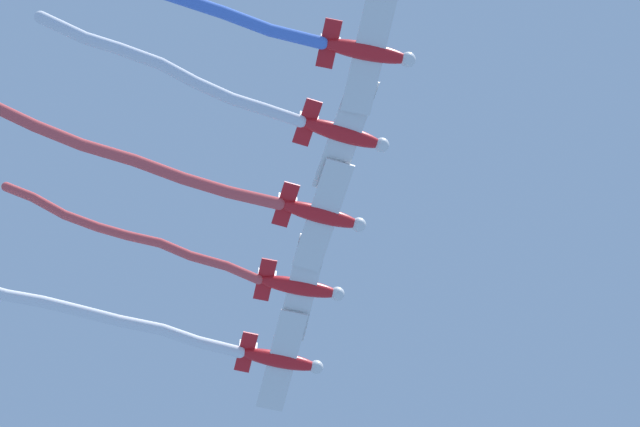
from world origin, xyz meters
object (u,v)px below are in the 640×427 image
at_px(airplane_lead, 368,52).
at_px(airplane_slot, 301,287).
at_px(airplane_trail, 281,360).
at_px(airplane_right_wing, 322,215).
at_px(airplane_left_wing, 344,134).

relative_size(airplane_lead, airplane_slot, 1.00).
bearing_deg(airplane_trail, airplane_right_wing, -89.25).
relative_size(airplane_right_wing, airplane_slot, 0.99).
bearing_deg(airplane_left_wing, airplane_trail, 86.40).
xyz_separation_m(airplane_right_wing, airplane_slot, (-1.74, 5.30, 0.30)).
height_order(airplane_lead, airplane_right_wing, same).
relative_size(airplane_lead, airplane_trail, 1.00).
distance_m(airplane_right_wing, airplane_trail, 11.16).
distance_m(airplane_lead, airplane_right_wing, 11.18).
xyz_separation_m(airplane_lead, airplane_right_wing, (-3.49, 10.62, 0.00)).
distance_m(airplane_left_wing, airplane_trail, 16.75).
xyz_separation_m(airplane_right_wing, airplane_trail, (-3.49, 10.60, 0.00)).
height_order(airplane_right_wing, airplane_trail, same).
bearing_deg(airplane_trail, airplane_lead, -89.24).
height_order(airplane_right_wing, airplane_slot, airplane_slot).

